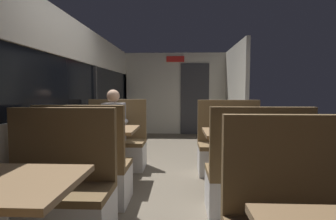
% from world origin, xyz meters
% --- Properties ---
extents(ground_plane, '(3.30, 9.20, 0.02)m').
position_xyz_m(ground_plane, '(0.00, 0.00, -0.01)').
color(ground_plane, '#665B4C').
extents(carriage_window_panel_left, '(0.09, 8.48, 2.30)m').
position_xyz_m(carriage_window_panel_left, '(-1.45, 0.00, 1.11)').
color(carriage_window_panel_left, beige).
rests_on(carriage_window_panel_left, ground_plane).
extents(carriage_end_bulkhead, '(2.90, 0.11, 2.30)m').
position_xyz_m(carriage_end_bulkhead, '(0.06, 4.19, 1.14)').
color(carriage_end_bulkhead, beige).
rests_on(carriage_end_bulkhead, ground_plane).
extents(carriage_aisle_panel_right, '(0.08, 2.40, 2.30)m').
position_xyz_m(carriage_aisle_panel_right, '(1.45, 3.00, 1.15)').
color(carriage_aisle_panel_right, beige).
rests_on(carriage_aisle_panel_right, ground_plane).
extents(bench_near_window_facing_entry, '(0.95, 0.50, 1.10)m').
position_xyz_m(bench_near_window_facing_entry, '(-0.89, -1.39, 0.33)').
color(bench_near_window_facing_entry, silver).
rests_on(bench_near_window_facing_entry, ground_plane).
extents(dining_table_mid_window, '(0.90, 0.70, 0.74)m').
position_xyz_m(dining_table_mid_window, '(-0.89, 0.02, 0.64)').
color(dining_table_mid_window, '#9E9EA3').
rests_on(dining_table_mid_window, ground_plane).
extents(bench_mid_window_facing_end, '(0.95, 0.50, 1.10)m').
position_xyz_m(bench_mid_window_facing_end, '(-0.89, -0.68, 0.33)').
color(bench_mid_window_facing_end, silver).
rests_on(bench_mid_window_facing_end, ground_plane).
extents(bench_mid_window_facing_entry, '(0.95, 0.50, 1.10)m').
position_xyz_m(bench_mid_window_facing_entry, '(-0.89, 0.72, 0.33)').
color(bench_mid_window_facing_entry, silver).
rests_on(bench_mid_window_facing_entry, ground_plane).
extents(dining_table_rear_aisle, '(0.90, 0.70, 0.74)m').
position_xyz_m(dining_table_rear_aisle, '(0.89, -0.18, 0.64)').
color(dining_table_rear_aisle, '#9E9EA3').
rests_on(dining_table_rear_aisle, ground_plane).
extents(bench_rear_aisle_facing_end, '(0.95, 0.50, 1.10)m').
position_xyz_m(bench_rear_aisle_facing_end, '(0.89, -0.88, 0.33)').
color(bench_rear_aisle_facing_end, silver).
rests_on(bench_rear_aisle_facing_end, ground_plane).
extents(bench_rear_aisle_facing_entry, '(0.95, 0.50, 1.10)m').
position_xyz_m(bench_rear_aisle_facing_entry, '(0.89, 0.52, 0.33)').
color(bench_rear_aisle_facing_entry, silver).
rests_on(bench_rear_aisle_facing_entry, ground_plane).
extents(seated_passenger, '(0.47, 0.55, 1.26)m').
position_xyz_m(seated_passenger, '(-0.89, 0.64, 0.54)').
color(seated_passenger, '#26262D').
rests_on(seated_passenger, ground_plane).
extents(coffee_cup_primary, '(0.07, 0.07, 0.09)m').
position_xyz_m(coffee_cup_primary, '(0.77, -0.29, 0.79)').
color(coffee_cup_primary, white).
rests_on(coffee_cup_primary, dining_table_rear_aisle).
extents(coffee_cup_secondary, '(0.07, 0.07, 0.09)m').
position_xyz_m(coffee_cup_secondary, '(-0.84, 0.01, 0.79)').
color(coffee_cup_secondary, white).
rests_on(coffee_cup_secondary, dining_table_mid_window).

